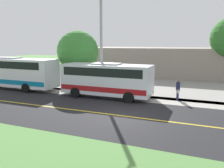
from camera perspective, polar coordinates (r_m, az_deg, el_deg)
The scene contains 12 objects.
ground_plane at distance 15.10m, azimuth 2.62°, elevation -7.98°, with size 120.00×120.00×0.00m, color #548442.
road_surface at distance 15.10m, azimuth 2.62°, elevation -7.97°, with size 8.00×100.00×0.01m, color black.
sidewalk at distance 19.90m, azimuth 7.59°, elevation -3.56°, with size 2.40×100.00×0.01m, color #9E9991.
parking_lot_surface at distance 26.43m, azimuth 17.83°, elevation -0.54°, with size 14.00×36.00×0.01m, color gray.
road_centre_line at distance 15.10m, azimuth 2.62°, elevation -7.95°, with size 0.16×100.00×0.00m, color gold.
shuttle_bus_front at distance 19.96m, azimuth -1.35°, elevation 1.39°, with size 2.79×7.99×3.00m.
transit_bus_rear at distance 26.69m, azimuth -25.05°, elevation 2.96°, with size 2.66×12.10×3.25m.
pedestrian_with_bags at distance 19.69m, azimuth 16.16°, elevation -1.19°, with size 0.72×0.34×1.77m.
pedestrian_waiting at distance 19.44m, azimuth 8.10°, elevation -1.18°, with size 0.72×0.34×1.69m.
street_light_pole at distance 20.29m, azimuth -2.85°, elevation 10.03°, with size 1.97×0.24×8.48m.
tree_curbside at distance 24.30m, azimuth -8.53°, elevation 8.02°, with size 4.31×4.31×5.99m.
commercial_building at distance 35.61m, azimuth 11.80°, elevation 5.65°, with size 10.00×21.62×4.01m, color gray.
Camera 1 is at (13.55, 4.71, 4.72)m, focal length 36.58 mm.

